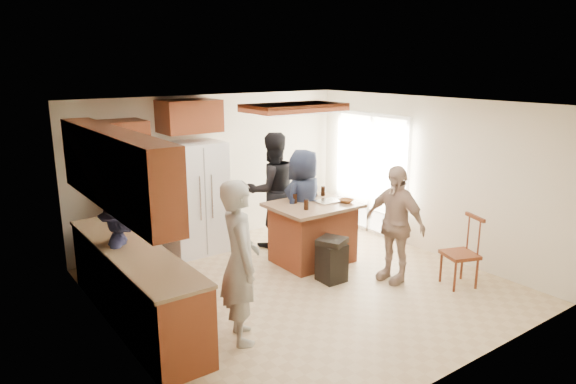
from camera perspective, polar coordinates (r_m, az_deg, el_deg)
room_shell at (r=11.04m, az=14.57°, el=2.52°), size 8.00×5.20×5.00m
person_front_left at (r=5.62m, az=-5.34°, el=-7.74°), size 0.68×0.79×1.82m
person_behind_left at (r=8.49m, az=-1.75°, el=0.22°), size 1.02×0.72×1.92m
person_behind_right at (r=8.05m, az=1.73°, el=-1.29°), size 0.97×0.78×1.72m
person_side_right at (r=7.29m, az=11.74°, el=-3.48°), size 0.59×1.01×1.66m
person_counter at (r=6.52m, az=-17.66°, el=-6.96°), size 0.78×1.03×1.45m
left_cabinetry at (r=6.22m, az=-17.41°, el=-5.72°), size 0.64×3.00×2.30m
back_wall_units at (r=8.04m, az=-15.69°, el=1.97°), size 1.80×0.60×2.45m
refrigerator at (r=8.37m, az=-10.27°, el=-0.64°), size 0.90×0.76×1.80m
kitchen_island at (r=7.92m, az=2.78°, el=-4.47°), size 1.28×1.03×0.93m
island_items at (r=7.87m, az=4.50°, el=-0.89°), size 0.91×0.71×0.15m
trash_bin at (r=7.30m, az=4.88°, el=-7.47°), size 0.48×0.48×0.63m
spindle_chair at (r=7.47m, az=18.69°, el=-6.56°), size 0.54×0.54×0.99m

